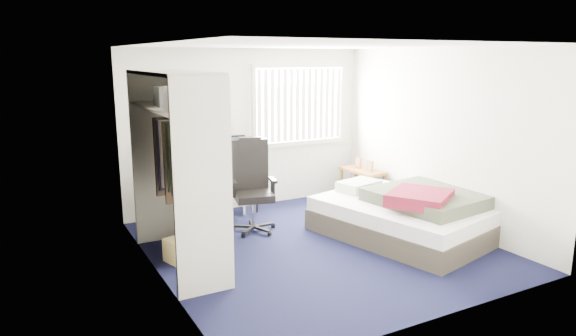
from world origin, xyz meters
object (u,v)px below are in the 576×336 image
at_px(desk, 206,167).
at_px(office_chair, 252,195).
at_px(bed, 407,214).
at_px(nightstand, 363,173).

height_order(desk, office_chair, office_chair).
bearing_deg(bed, desk, 136.81).
relative_size(desk, office_chair, 1.33).
xyz_separation_m(desk, nightstand, (2.60, -0.33, -0.32)).
relative_size(desk, bed, 0.69).
height_order(office_chair, nightstand, office_chair).
distance_m(nightstand, bed, 1.73).
distance_m(office_chair, nightstand, 2.23).
distance_m(desk, nightstand, 2.64).
bearing_deg(bed, nightstand, 73.87).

